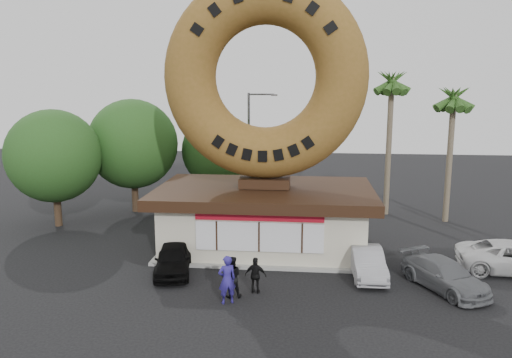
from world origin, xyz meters
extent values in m
plane|color=black|center=(0.00, 0.00, 0.00)|extent=(90.00, 90.00, 0.00)
cube|color=beige|center=(0.00, 6.00, 1.50)|extent=(10.00, 6.00, 3.00)
cube|color=#999993|center=(0.00, 6.00, 0.07)|extent=(10.60, 6.60, 0.15)
cube|color=#3F3F3F|center=(0.00, 6.00, 3.05)|extent=(10.00, 6.00, 0.10)
cube|color=black|center=(0.00, 6.00, 3.00)|extent=(11.20, 7.20, 0.55)
cube|color=silver|center=(0.00, 2.95, 1.55)|extent=(6.00, 0.12, 1.40)
cube|color=#AB0E1F|center=(0.00, 2.93, 2.55)|extent=(6.00, 0.10, 0.45)
cube|color=black|center=(0.00, 6.00, 3.55)|extent=(2.60, 1.40, 0.50)
torus|color=brown|center=(0.00, 6.00, 8.92)|extent=(10.24, 2.61, 10.24)
cylinder|color=#473321|center=(-9.50, 13.00, 1.65)|extent=(0.44, 0.44, 3.30)
sphere|color=#264C1B|center=(-9.50, 13.00, 4.65)|extent=(6.00, 6.00, 6.00)
cylinder|color=#473321|center=(-4.00, 15.00, 1.43)|extent=(0.44, 0.44, 2.86)
sphere|color=#264C1B|center=(-4.00, 15.00, 4.03)|extent=(5.20, 5.20, 5.20)
cylinder|color=#473321|center=(-13.00, 9.00, 1.54)|extent=(0.44, 0.44, 3.08)
sphere|color=#264C1B|center=(-13.00, 9.00, 4.34)|extent=(5.60, 5.60, 5.60)
cylinder|color=#726651|center=(7.50, 14.00, 4.50)|extent=(0.36, 0.36, 9.00)
cylinder|color=#726651|center=(11.00, 12.50, 4.00)|extent=(0.36, 0.36, 8.00)
cylinder|color=#59595E|center=(-2.00, 16.00, 4.00)|extent=(0.18, 0.18, 8.00)
cylinder|color=#59595E|center=(-1.10, 16.00, 7.90)|extent=(1.80, 0.12, 0.12)
cube|color=#59595E|center=(-0.20, 16.00, 7.85)|extent=(0.45, 0.20, 0.12)
imported|color=navy|center=(-0.89, -0.98, 0.98)|extent=(0.85, 0.73, 1.96)
imported|color=black|center=(-0.81, -0.38, 0.86)|extent=(0.94, 0.79, 1.72)
imported|color=black|center=(0.13, 0.12, 0.77)|extent=(0.93, 0.45, 1.53)
imported|color=black|center=(-3.86, 1.97, 0.66)|extent=(2.25, 4.11, 1.32)
imported|color=#9E9EA3|center=(4.95, 2.52, 0.64)|extent=(1.50, 3.94, 1.28)
imported|color=slate|center=(8.03, 1.33, 0.63)|extent=(3.54, 4.64, 1.25)
camera|label=1|loc=(2.14, -19.31, 8.47)|focal=35.00mm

